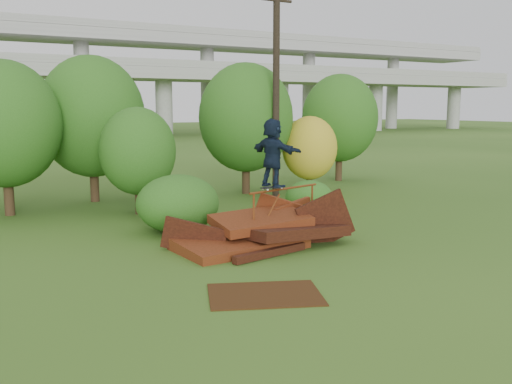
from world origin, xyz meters
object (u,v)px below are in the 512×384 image
flat_plate (265,294)px  utility_pole (276,92)px  scrap_pile (262,233)px  skater (273,153)px

flat_plate → utility_pole: 13.10m
scrap_pile → utility_pole: utility_pole is taller
scrap_pile → skater: size_ratio=2.82×
skater → utility_pole: (4.04, 6.45, 1.88)m
skater → flat_plate: (-2.55, -3.94, -2.63)m
scrap_pile → flat_plate: (-2.08, -3.75, -0.37)m
utility_pole → skater: bearing=-122.0°
flat_plate → utility_pole: (6.59, 10.39, 4.51)m
scrap_pile → skater: (0.47, 0.19, 2.26)m
scrap_pile → skater: bearing=22.3°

